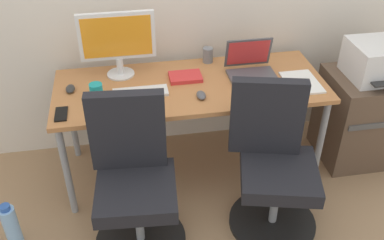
{
  "coord_description": "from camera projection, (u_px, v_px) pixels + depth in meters",
  "views": [
    {
      "loc": [
        -0.41,
        -2.41,
        2.13
      ],
      "look_at": [
        0.0,
        -0.05,
        0.46
      ],
      "focal_mm": 41.28,
      "sensor_mm": 36.0,
      "label": 1
    }
  ],
  "objects": [
    {
      "name": "ground_plane",
      "position": [
        191.0,
        167.0,
        3.23
      ],
      "size": [
        5.28,
        5.28,
        0.0
      ],
      "primitive_type": "plane",
      "color": "#9E7A56"
    },
    {
      "name": "desk",
      "position": [
        191.0,
        92.0,
        2.86
      ],
      "size": [
        1.73,
        0.69,
        0.7
      ],
      "color": "#B77542",
      "rests_on": "ground"
    },
    {
      "name": "office_chair_left",
      "position": [
        134.0,
        183.0,
        2.48
      ],
      "size": [
        0.54,
        0.54,
        0.94
      ],
      "color": "black",
      "rests_on": "ground"
    },
    {
      "name": "office_chair_right",
      "position": [
        273.0,
        166.0,
        2.59
      ],
      "size": [
        0.54,
        0.54,
        0.94
      ],
      "color": "black",
      "rests_on": "ground"
    },
    {
      "name": "side_cabinet",
      "position": [
        363.0,
        117.0,
        3.17
      ],
      "size": [
        0.56,
        0.49,
        0.67
      ],
      "color": "brown",
      "rests_on": "ground"
    },
    {
      "name": "printer",
      "position": [
        378.0,
        60.0,
        2.91
      ],
      "size": [
        0.38,
        0.4,
        0.24
      ],
      "color": "silver",
      "rests_on": "side_cabinet"
    },
    {
      "name": "water_bottle_on_floor",
      "position": [
        11.0,
        226.0,
        2.58
      ],
      "size": [
        0.09,
        0.09,
        0.31
      ],
      "color": "#8CBFF2",
      "rests_on": "ground"
    },
    {
      "name": "desktop_monitor",
      "position": [
        117.0,
        40.0,
        2.78
      ],
      "size": [
        0.48,
        0.18,
        0.43
      ],
      "color": "silver",
      "rests_on": "desk"
    },
    {
      "name": "open_laptop",
      "position": [
        251.0,
        67.0,
        2.9
      ],
      "size": [
        0.31,
        0.27,
        0.22
      ],
      "color": "#4C4C51",
      "rests_on": "desk"
    },
    {
      "name": "keyboard_by_monitor",
      "position": [
        129.0,
        109.0,
        2.57
      ],
      "size": [
        0.34,
        0.12,
        0.02
      ],
      "primitive_type": "cube",
      "color": "#B7B7B7",
      "rests_on": "desk"
    },
    {
      "name": "keyboard_by_laptop",
      "position": [
        140.0,
        92.0,
        2.73
      ],
      "size": [
        0.34,
        0.12,
        0.02
      ],
      "primitive_type": "cube",
      "color": "silver",
      "rests_on": "desk"
    },
    {
      "name": "mouse_by_monitor",
      "position": [
        201.0,
        95.0,
        2.68
      ],
      "size": [
        0.06,
        0.1,
        0.03
      ],
      "primitive_type": "ellipsoid",
      "color": "#515156",
      "rests_on": "desk"
    },
    {
      "name": "mouse_by_laptop",
      "position": [
        70.0,
        89.0,
        2.75
      ],
      "size": [
        0.06,
        0.1,
        0.03
      ],
      "primitive_type": "ellipsoid",
      "color": "#2D2D2D",
      "rests_on": "desk"
    },
    {
      "name": "coffee_mug",
      "position": [
        96.0,
        91.0,
        2.67
      ],
      "size": [
        0.08,
        0.08,
        0.09
      ],
      "primitive_type": "cylinder",
      "color": "teal",
      "rests_on": "desk"
    },
    {
      "name": "pen_cup",
      "position": [
        208.0,
        55.0,
        3.05
      ],
      "size": [
        0.07,
        0.07,
        0.1
      ],
      "primitive_type": "cylinder",
      "color": "slate",
      "rests_on": "desk"
    },
    {
      "name": "phone_near_monitor",
      "position": [
        61.0,
        114.0,
        2.54
      ],
      "size": [
        0.07,
        0.14,
        0.01
      ],
      "primitive_type": "cube",
      "color": "black",
      "rests_on": "desk"
    },
    {
      "name": "notebook",
      "position": [
        185.0,
        77.0,
        2.88
      ],
      "size": [
        0.21,
        0.15,
        0.03
      ],
      "primitive_type": "cube",
      "color": "red",
      "rests_on": "desk"
    },
    {
      "name": "paper_pile",
      "position": [
        302.0,
        82.0,
        2.83
      ],
      "size": [
        0.21,
        0.3,
        0.01
      ],
      "primitive_type": "cube",
      "color": "white",
      "rests_on": "desk"
    }
  ]
}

